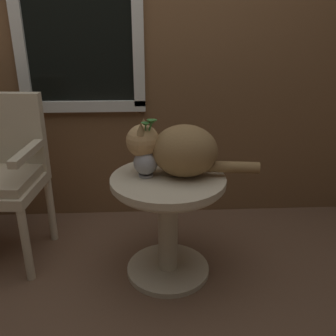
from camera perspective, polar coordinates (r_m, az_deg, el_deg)
The scene contains 5 objects.
ground_plane at distance 2.10m, azimuth -5.59°, elevation -16.76°, with size 6.00×6.00×0.00m, color brown.
back_wall at distance 2.43m, azimuth -6.23°, elevation 21.58°, with size 4.00×0.07×2.60m.
wicker_side_table at distance 1.94m, azimuth -0.00°, elevation -6.29°, with size 0.58×0.58×0.57m.
cat at distance 1.84m, azimuth 1.71°, elevation 2.86°, with size 0.66×0.30×0.28m.
pewter_vase_with_ivy at distance 1.84m, azimuth -3.44°, elevation 1.42°, with size 0.12×0.12×0.30m.
Camera 1 is at (0.11, -1.64, 1.31)m, focal length 39.63 mm.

